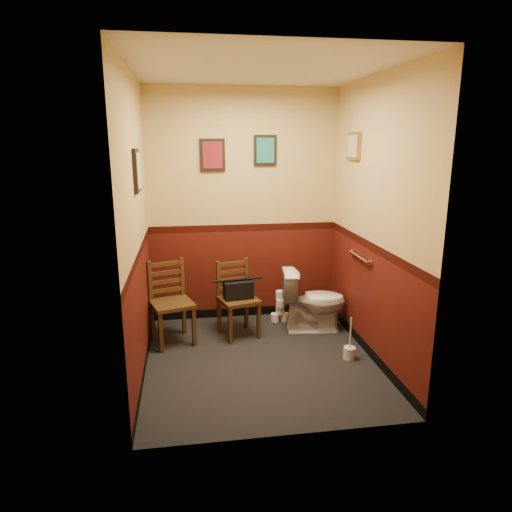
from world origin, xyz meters
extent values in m
cube|color=black|center=(0.00, 0.00, 0.00)|extent=(2.20, 2.40, 0.00)
cube|color=silver|center=(0.00, 0.00, 2.70)|extent=(2.20, 2.40, 0.00)
cube|color=#49130D|center=(0.00, 1.20, 1.35)|extent=(2.20, 0.00, 2.70)
cube|color=#49130D|center=(0.00, -1.20, 1.35)|extent=(2.20, 0.00, 2.70)
cube|color=#49130D|center=(-1.10, 0.00, 1.35)|extent=(0.00, 2.40, 2.70)
cube|color=#49130D|center=(1.10, 0.00, 1.35)|extent=(0.00, 2.40, 2.70)
cylinder|color=silver|center=(1.07, 0.25, 0.95)|extent=(0.03, 0.50, 0.03)
cylinder|color=silver|center=(1.09, 0.00, 0.95)|extent=(0.02, 0.06, 0.06)
cylinder|color=silver|center=(1.09, 0.50, 0.95)|extent=(0.02, 0.06, 0.06)
cube|color=black|center=(-0.35, 1.18, 1.95)|extent=(0.28, 0.03, 0.36)
cube|color=maroon|center=(-0.35, 1.17, 1.95)|extent=(0.22, 0.01, 0.30)
cube|color=black|center=(0.25, 1.18, 2.00)|extent=(0.26, 0.03, 0.34)
cube|color=#24736F|center=(0.25, 1.17, 2.00)|extent=(0.20, 0.01, 0.28)
cube|color=black|center=(-1.08, 0.10, 1.85)|extent=(0.03, 0.30, 0.38)
cube|color=#B5AB8E|center=(-1.07, 0.10, 1.85)|extent=(0.01, 0.24, 0.31)
cube|color=olive|center=(1.08, 0.60, 2.05)|extent=(0.03, 0.34, 0.28)
cube|color=#B5AB8E|center=(1.07, 0.60, 2.05)|extent=(0.01, 0.28, 0.22)
imported|color=white|center=(0.72, 0.65, 0.35)|extent=(0.75, 0.47, 0.70)
cylinder|color=silver|center=(0.89, -0.10, 0.06)|extent=(0.12, 0.12, 0.12)
cylinder|color=silver|center=(0.89, -0.10, 0.26)|extent=(0.02, 0.02, 0.34)
cube|color=#58381A|center=(-0.85, 0.55, 0.44)|extent=(0.51, 0.51, 0.04)
cube|color=#58381A|center=(-0.97, 0.33, 0.22)|extent=(0.05, 0.05, 0.44)
cube|color=#58381A|center=(-1.07, 0.67, 0.22)|extent=(0.05, 0.05, 0.44)
cube|color=#58381A|center=(-0.63, 0.43, 0.22)|extent=(0.05, 0.05, 0.44)
cube|color=#58381A|center=(-0.73, 0.77, 0.22)|extent=(0.05, 0.05, 0.44)
cube|color=#58381A|center=(-1.07, 0.67, 0.66)|extent=(0.05, 0.04, 0.44)
cube|color=#58381A|center=(-0.74, 0.77, 0.66)|extent=(0.05, 0.04, 0.44)
cube|color=#58381A|center=(-0.90, 0.72, 0.54)|extent=(0.32, 0.12, 0.04)
cube|color=#58381A|center=(-0.90, 0.72, 0.63)|extent=(0.32, 0.12, 0.04)
cube|color=#58381A|center=(-0.90, 0.72, 0.73)|extent=(0.32, 0.12, 0.04)
cube|color=#58381A|center=(-0.90, 0.72, 0.83)|extent=(0.32, 0.12, 0.04)
cube|color=#58381A|center=(-0.14, 0.63, 0.42)|extent=(0.48, 0.48, 0.04)
cube|color=#58381A|center=(-0.25, 0.42, 0.21)|extent=(0.05, 0.05, 0.42)
cube|color=#58381A|center=(-0.34, 0.74, 0.21)|extent=(0.05, 0.05, 0.42)
cube|color=#58381A|center=(0.07, 0.52, 0.21)|extent=(0.05, 0.05, 0.42)
cube|color=#58381A|center=(-0.02, 0.83, 0.21)|extent=(0.05, 0.05, 0.42)
cube|color=#58381A|center=(-0.34, 0.74, 0.62)|extent=(0.04, 0.04, 0.42)
cube|color=#58381A|center=(-0.03, 0.84, 0.62)|extent=(0.04, 0.04, 0.42)
cube|color=#58381A|center=(-0.19, 0.79, 0.51)|extent=(0.31, 0.11, 0.04)
cube|color=#58381A|center=(-0.19, 0.79, 0.60)|extent=(0.31, 0.11, 0.04)
cube|color=#58381A|center=(-0.19, 0.79, 0.69)|extent=(0.31, 0.11, 0.04)
cube|color=#58381A|center=(-0.19, 0.79, 0.78)|extent=(0.31, 0.11, 0.04)
cube|color=black|center=(-0.14, 0.63, 0.53)|extent=(0.33, 0.20, 0.20)
cylinder|color=black|center=(-0.14, 0.63, 0.65)|extent=(0.28, 0.07, 0.03)
cylinder|color=silver|center=(0.34, 0.97, 0.05)|extent=(0.10, 0.10, 0.09)
cylinder|color=silver|center=(0.46, 0.97, 0.05)|extent=(0.10, 0.10, 0.09)
cylinder|color=silver|center=(0.40, 0.96, 0.14)|extent=(0.10, 0.10, 0.09)
cylinder|color=silver|center=(0.40, 0.94, 0.24)|extent=(0.10, 0.10, 0.09)
cylinder|color=silver|center=(0.40, 0.97, 0.33)|extent=(0.10, 0.10, 0.09)
camera|label=1|loc=(-0.67, -4.06, 2.10)|focal=32.00mm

